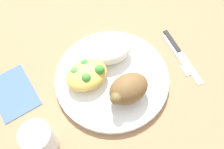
% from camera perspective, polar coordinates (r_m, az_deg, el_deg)
% --- Properties ---
extents(ground_plane, '(2.00, 2.00, 0.00)m').
position_cam_1_polar(ground_plane, '(0.65, 0.00, -1.22)').
color(ground_plane, '#9F744E').
extents(plate, '(0.30, 0.30, 0.02)m').
position_cam_1_polar(plate, '(0.64, 0.00, -0.81)').
color(plate, white).
rests_on(plate, ground_plane).
extents(roasted_chicken, '(0.11, 0.07, 0.06)m').
position_cam_1_polar(roasted_chicken, '(0.59, 3.71, -3.33)').
color(roasted_chicken, brown).
rests_on(roasted_chicken, plate).
extents(rice_pile, '(0.10, 0.07, 0.05)m').
position_cam_1_polar(rice_pile, '(0.65, 0.24, 5.45)').
color(rice_pile, white).
rests_on(rice_pile, plate).
extents(mac_cheese_with_broccoli, '(0.11, 0.09, 0.05)m').
position_cam_1_polar(mac_cheese_with_broccoli, '(0.62, -5.85, 0.12)').
color(mac_cheese_with_broccoli, '#E2B54E').
rests_on(mac_cheese_with_broccoli, plate).
extents(fork, '(0.03, 0.14, 0.01)m').
position_cam_1_polar(fork, '(0.71, 14.95, 3.99)').
color(fork, silver).
rests_on(fork, ground_plane).
extents(knife, '(0.04, 0.19, 0.01)m').
position_cam_1_polar(knife, '(0.72, 15.12, 5.23)').
color(knife, black).
rests_on(knife, ground_plane).
extents(water_glass, '(0.07, 0.07, 0.09)m').
position_cam_1_polar(water_glass, '(0.57, -16.22, -14.27)').
color(water_glass, silver).
rests_on(water_glass, ground_plane).
extents(napkin, '(0.10, 0.14, 0.00)m').
position_cam_1_polar(napkin, '(0.68, -21.71, -3.86)').
color(napkin, '#47669E').
rests_on(napkin, ground_plane).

